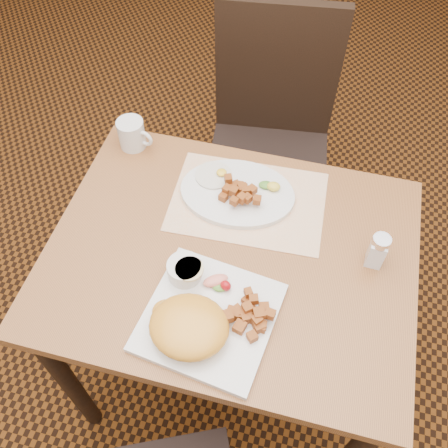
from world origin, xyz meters
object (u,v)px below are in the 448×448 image
chair_far (271,133)px  coffee_mug (132,134)px  plate_square (209,317)px  salt_shaker (377,250)px  table (230,275)px  plate_oval (237,193)px

chair_far → coffee_mug: (-0.34, -0.37, 0.25)m
plate_square → coffee_mug: bearing=127.1°
chair_far → salt_shaker: (0.36, -0.60, 0.26)m
chair_far → plate_square: 0.87m
coffee_mug → table: bearing=-38.6°
table → coffee_mug: 0.49m
plate_square → coffee_mug: (-0.36, 0.47, 0.04)m
plate_oval → table: bearing=-81.4°
plate_oval → coffee_mug: (-0.33, 0.11, 0.03)m
plate_oval → coffee_mug: size_ratio=2.82×
table → salt_shaker: bearing=9.7°
table → plate_oval: plate_oval is taller
table → salt_shaker: salt_shaker is taller
table → plate_square: size_ratio=3.21×
plate_square → plate_oval: plate_oval is taller
chair_far → plate_square: size_ratio=3.46×
plate_square → coffee_mug: coffee_mug is taller
plate_square → plate_oval: (-0.02, 0.36, 0.00)m
table → chair_far: 0.67m
chair_far → coffee_mug: 0.57m
table → plate_oval: 0.22m
plate_square → salt_shaker: 0.42m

